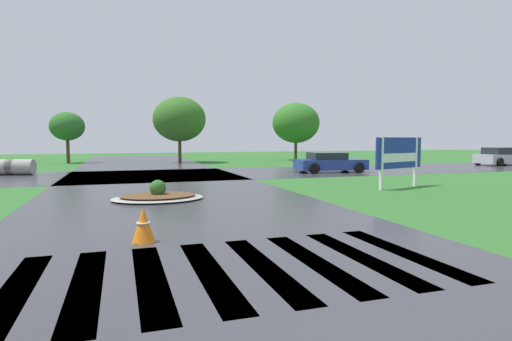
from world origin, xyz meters
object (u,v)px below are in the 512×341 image
traffic_cone (143,225)px  car_blue_compact (330,163)px  median_island (158,196)px  car_dark_suv (501,157)px  estate_billboard (399,155)px  drainage_pipe_stack (2,167)px

traffic_cone → car_blue_compact: bearing=50.3°
median_island → traffic_cone: bearing=-97.6°
car_blue_compact → traffic_cone: 18.77m
car_blue_compact → median_island: bearing=-137.7°
car_dark_suv → estate_billboard: bearing=-154.9°
median_island → estate_billboard: bearing=1.7°
car_dark_suv → car_blue_compact: car_dark_suv is taller
estate_billboard → car_blue_compact: (1.19, 8.27, -0.81)m
median_island → drainage_pipe_stack: drainage_pipe_stack is taller
median_island → traffic_cone: size_ratio=4.31×
car_dark_suv → car_blue_compact: (-16.19, -1.91, -0.06)m
median_island → drainage_pipe_stack: bearing=121.3°
car_blue_compact → traffic_cone: car_blue_compact is taller
car_blue_compact → drainage_pipe_stack: 19.26m
estate_billboard → car_dark_suv: (17.37, 10.18, -0.74)m
car_dark_suv → car_blue_compact: 16.30m
drainage_pipe_stack → traffic_cone: drainage_pipe_stack is taller
estate_billboard → drainage_pipe_stack: (-17.65, 12.28, -0.94)m
car_dark_suv → drainage_pipe_stack: (-35.02, 2.09, -0.20)m
traffic_cone → median_island: bearing=82.4°
estate_billboard → car_dark_suv: size_ratio=0.64×
estate_billboard → drainage_pipe_stack: size_ratio=0.81×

